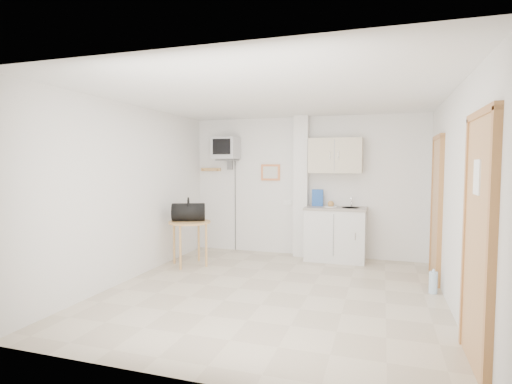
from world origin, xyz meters
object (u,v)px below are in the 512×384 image
(duffel_bag, at_px, (188,212))
(water_bottle, at_px, (433,282))
(round_table, at_px, (190,227))
(crt_television, at_px, (226,149))

(duffel_bag, bearing_deg, water_bottle, -28.52)
(round_table, bearing_deg, crt_television, 79.71)
(crt_television, xyz_separation_m, duffel_bag, (-0.23, -1.08, -1.06))
(water_bottle, bearing_deg, duffel_bag, 174.19)
(crt_television, xyz_separation_m, round_table, (-0.20, -1.10, -1.30))
(round_table, height_order, duffel_bag, duffel_bag)
(duffel_bag, xyz_separation_m, water_bottle, (3.66, -0.37, -0.73))
(crt_television, distance_m, water_bottle, 4.13)
(round_table, bearing_deg, water_bottle, -5.46)
(crt_television, relative_size, round_table, 2.96)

